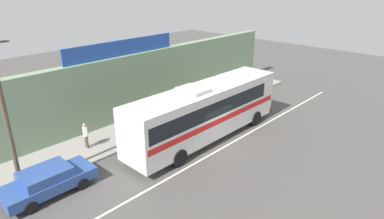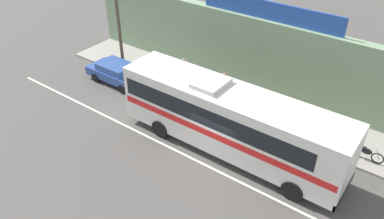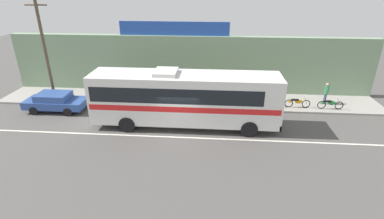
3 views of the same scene
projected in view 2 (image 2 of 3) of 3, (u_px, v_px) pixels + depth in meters
ground_plane at (214, 156)px, 19.64m from camera, size 70.00×70.00×0.00m
sidewalk_slab at (262, 110)px, 23.06m from camera, size 30.00×3.60×0.14m
storefront_facade at (282, 62)px, 23.17m from camera, size 30.00×0.70×4.80m
storefront_billboard at (270, 11)px, 22.11m from camera, size 8.91×0.12×1.10m
road_center_stripe at (205, 165)px, 19.10m from camera, size 30.00×0.14×0.01m
intercity_bus at (229, 117)px, 18.95m from camera, size 12.04×2.68×3.78m
parked_car at (117, 72)px, 25.53m from camera, size 4.38×1.91×1.37m
utility_pole at (118, 14)px, 24.91m from camera, size 1.60×0.22×7.81m
motorcycle_green at (364, 151)px, 19.10m from camera, size 1.89×0.56×0.94m
pedestrian_by_curb at (224, 83)px, 23.50m from camera, size 0.30×0.48×1.75m
pedestrian_near_shop at (184, 68)px, 25.34m from camera, size 0.30×0.48×1.63m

